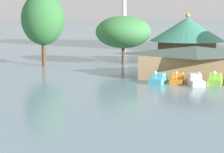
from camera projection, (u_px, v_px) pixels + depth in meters
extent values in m
cube|color=#4CB7CC|center=(158.00, 81.00, 47.37)|extent=(2.20, 2.92, 0.68)
cube|color=#5DCDE2|center=(159.00, 75.00, 47.58)|extent=(1.59, 1.48, 0.51)
cylinder|color=#4CB7CC|center=(155.00, 77.00, 46.34)|extent=(0.14, 0.14, 0.56)
sphere|color=white|center=(155.00, 73.00, 46.27)|extent=(0.36, 0.36, 0.36)
cube|color=orange|center=(178.00, 81.00, 47.44)|extent=(1.83, 2.79, 0.56)
cube|color=gold|center=(178.00, 75.00, 47.65)|extent=(1.38, 1.35, 0.69)
cylinder|color=orange|center=(176.00, 77.00, 46.38)|extent=(0.14, 0.14, 0.70)
sphere|color=white|center=(176.00, 73.00, 46.30)|extent=(0.29, 0.29, 0.29)
cube|color=white|center=(195.00, 82.00, 46.23)|extent=(2.18, 3.13, 0.66)
cube|color=white|center=(195.00, 76.00, 46.48)|extent=(1.57, 1.56, 0.65)
cylinder|color=white|center=(199.00, 78.00, 45.01)|extent=(0.14, 0.14, 0.74)
sphere|color=white|center=(199.00, 73.00, 44.93)|extent=(0.31, 0.31, 0.31)
cube|color=#8CCC3F|center=(215.00, 82.00, 46.25)|extent=(2.03, 2.57, 0.73)
cube|color=#A0E24F|center=(216.00, 76.00, 46.41)|extent=(1.52, 1.29, 0.63)
cylinder|color=#8CCC3F|center=(214.00, 77.00, 45.31)|extent=(0.14, 0.14, 0.61)
sphere|color=white|center=(214.00, 73.00, 45.24)|extent=(0.39, 0.39, 0.39)
cube|color=#9E7F5B|center=(195.00, 66.00, 52.40)|extent=(14.21, 7.46, 2.87)
pyramid|color=#42564C|center=(195.00, 50.00, 52.10)|extent=(15.35, 8.58, 1.14)
cylinder|color=brown|center=(187.00, 52.00, 67.57)|extent=(9.64, 9.64, 3.71)
cone|color=#387F6B|center=(187.00, 29.00, 67.00)|extent=(12.47, 12.47, 3.91)
sphere|color=#B7993D|center=(188.00, 15.00, 66.65)|extent=(0.70, 0.70, 0.70)
cylinder|color=brown|center=(44.00, 55.00, 64.02)|extent=(0.63, 0.63, 3.30)
ellipsoid|color=#337038|center=(43.00, 19.00, 63.16)|extent=(6.77, 6.77, 8.14)
cylinder|color=brown|center=(123.00, 56.00, 66.82)|extent=(0.50, 0.50, 2.59)
ellipsoid|color=#3D7F42|center=(123.00, 32.00, 66.23)|extent=(9.15, 9.15, 5.30)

